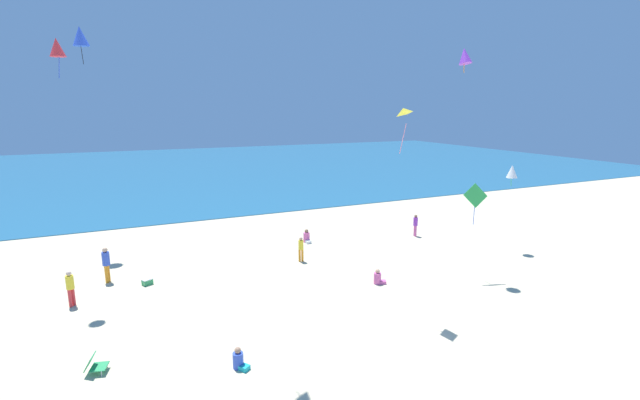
{
  "coord_description": "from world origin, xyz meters",
  "views": [
    {
      "loc": [
        -7.87,
        -11.6,
        8.14
      ],
      "look_at": [
        0.0,
        5.94,
        4.05
      ],
      "focal_mm": 24.28,
      "sensor_mm": 36.0,
      "label": 1
    }
  ],
  "objects_px": {
    "cooler_box": "(147,282)",
    "kite_purple": "(465,56)",
    "person_1": "(301,247)",
    "kite_red": "(57,47)",
    "kite_yellow": "(403,112)",
    "person_6": "(378,278)",
    "beach_chair_far_left": "(95,364)",
    "person_3": "(70,286)",
    "person_4": "(415,224)",
    "person_5": "(239,360)",
    "person_2": "(307,237)",
    "kite_white": "(512,171)",
    "kite_blue": "(80,36)",
    "kite_green": "(475,196)",
    "person_0": "(106,262)"
  },
  "relations": [
    {
      "from": "person_3",
      "to": "kite_yellow",
      "type": "bearing_deg",
      "value": 15.21
    },
    {
      "from": "kite_green",
      "to": "kite_purple",
      "type": "relative_size",
      "value": 1.68
    },
    {
      "from": "kite_white",
      "to": "person_6",
      "type": "bearing_deg",
      "value": -171.99
    },
    {
      "from": "beach_chair_far_left",
      "to": "person_4",
      "type": "relative_size",
      "value": 0.52
    },
    {
      "from": "person_0",
      "to": "kite_yellow",
      "type": "relative_size",
      "value": 0.96
    },
    {
      "from": "person_2",
      "to": "beach_chair_far_left",
      "type": "bearing_deg",
      "value": -48.71
    },
    {
      "from": "kite_green",
      "to": "kite_blue",
      "type": "bearing_deg",
      "value": 143.19
    },
    {
      "from": "person_0",
      "to": "beach_chair_far_left",
      "type": "bearing_deg",
      "value": 109.38
    },
    {
      "from": "person_6",
      "to": "kite_blue",
      "type": "height_order",
      "value": "kite_blue"
    },
    {
      "from": "beach_chair_far_left",
      "to": "person_0",
      "type": "height_order",
      "value": "person_0"
    },
    {
      "from": "cooler_box",
      "to": "kite_blue",
      "type": "relative_size",
      "value": 0.27
    },
    {
      "from": "person_6",
      "to": "kite_blue",
      "type": "relative_size",
      "value": 0.37
    },
    {
      "from": "person_4",
      "to": "person_2",
      "type": "bearing_deg",
      "value": 178.45
    },
    {
      "from": "beach_chair_far_left",
      "to": "person_3",
      "type": "relative_size",
      "value": 0.47
    },
    {
      "from": "kite_green",
      "to": "kite_red",
      "type": "relative_size",
      "value": 1.28
    },
    {
      "from": "person_5",
      "to": "person_6",
      "type": "distance_m",
      "value": 8.64
    },
    {
      "from": "person_3",
      "to": "kite_purple",
      "type": "xyz_separation_m",
      "value": [
        17.61,
        -2.92,
        9.67
      ]
    },
    {
      "from": "person_3",
      "to": "person_5",
      "type": "bearing_deg",
      "value": -13.78
    },
    {
      "from": "cooler_box",
      "to": "person_1",
      "type": "relative_size",
      "value": 0.39
    },
    {
      "from": "person_2",
      "to": "kite_green",
      "type": "xyz_separation_m",
      "value": [
        5.27,
        -8.39,
        3.73
      ]
    },
    {
      "from": "person_4",
      "to": "person_6",
      "type": "height_order",
      "value": "person_4"
    },
    {
      "from": "person_1",
      "to": "kite_white",
      "type": "height_order",
      "value": "kite_white"
    },
    {
      "from": "kite_white",
      "to": "person_3",
      "type": "bearing_deg",
      "value": 175.21
    },
    {
      "from": "person_5",
      "to": "kite_white",
      "type": "height_order",
      "value": "kite_white"
    },
    {
      "from": "cooler_box",
      "to": "kite_green",
      "type": "distance_m",
      "value": 16.07
    },
    {
      "from": "person_0",
      "to": "person_2",
      "type": "xyz_separation_m",
      "value": [
        11.08,
        1.93,
        -0.7
      ]
    },
    {
      "from": "person_1",
      "to": "kite_blue",
      "type": "relative_size",
      "value": 0.69
    },
    {
      "from": "beach_chair_far_left",
      "to": "kite_red",
      "type": "relative_size",
      "value": 0.47
    },
    {
      "from": "person_4",
      "to": "kite_red",
      "type": "bearing_deg",
      "value": -164.4
    },
    {
      "from": "person_3",
      "to": "kite_red",
      "type": "relative_size",
      "value": 0.99
    },
    {
      "from": "person_1",
      "to": "person_6",
      "type": "relative_size",
      "value": 1.87
    },
    {
      "from": "cooler_box",
      "to": "kite_purple",
      "type": "bearing_deg",
      "value": -15.44
    },
    {
      "from": "kite_white",
      "to": "kite_purple",
      "type": "distance_m",
      "value": 7.78
    },
    {
      "from": "beach_chair_far_left",
      "to": "person_1",
      "type": "xyz_separation_m",
      "value": [
        9.64,
        6.75,
        0.5
      ]
    },
    {
      "from": "person_1",
      "to": "person_5",
      "type": "relative_size",
      "value": 1.92
    },
    {
      "from": "person_1",
      "to": "kite_red",
      "type": "xyz_separation_m",
      "value": [
        -10.35,
        0.18,
        9.74
      ]
    },
    {
      "from": "person_4",
      "to": "person_3",
      "type": "bearing_deg",
      "value": -160.69
    },
    {
      "from": "person_2",
      "to": "kite_green",
      "type": "bearing_deg",
      "value": 32.34
    },
    {
      "from": "beach_chair_far_left",
      "to": "person_6",
      "type": "relative_size",
      "value": 1.01
    },
    {
      "from": "beach_chair_far_left",
      "to": "person_0",
      "type": "distance_m",
      "value": 7.89
    },
    {
      "from": "kite_white",
      "to": "kite_yellow",
      "type": "bearing_deg",
      "value": -159.68
    },
    {
      "from": "kite_yellow",
      "to": "cooler_box",
      "type": "bearing_deg",
      "value": 143.94
    },
    {
      "from": "kite_red",
      "to": "kite_yellow",
      "type": "bearing_deg",
      "value": -30.32
    },
    {
      "from": "beach_chair_far_left",
      "to": "kite_white",
      "type": "xyz_separation_m",
      "value": [
        21.39,
        3.75,
        4.34
      ]
    },
    {
      "from": "person_5",
      "to": "cooler_box",
      "type": "bearing_deg",
      "value": 159.94
    },
    {
      "from": "person_5",
      "to": "person_6",
      "type": "bearing_deg",
      "value": 82.05
    },
    {
      "from": "person_5",
      "to": "kite_yellow",
      "type": "distance_m",
      "value": 10.56
    },
    {
      "from": "cooler_box",
      "to": "person_2",
      "type": "bearing_deg",
      "value": 17.9
    },
    {
      "from": "person_5",
      "to": "person_3",
      "type": "bearing_deg",
      "value": -179.34
    },
    {
      "from": "person_4",
      "to": "kite_green",
      "type": "xyz_separation_m",
      "value": [
        -1.66,
        -6.72,
        3.21
      ]
    }
  ]
}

